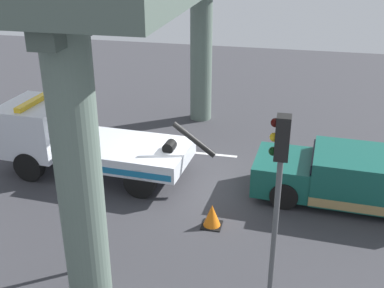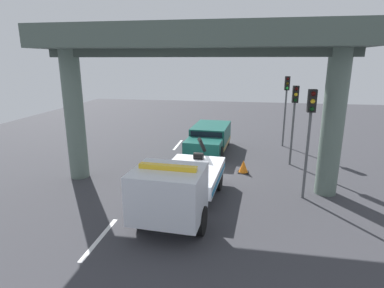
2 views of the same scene
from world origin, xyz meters
name	(u,v)px [view 1 (image 1 of 2)]	position (x,y,z in m)	size (l,w,h in m)	color
ground_plane	(188,184)	(0.00, 0.00, -0.05)	(60.00, 40.00, 0.10)	#38383D
lane_stripe_west	(372,170)	(-6.00, -2.32, 0.00)	(2.60, 0.16, 0.01)	silver
lane_stripe_mid	(202,153)	(0.00, -2.32, 0.00)	(2.60, 0.16, 0.01)	silver
lane_stripe_east	(54,139)	(6.00, -2.32, 0.00)	(2.60, 0.16, 0.01)	silver
tow_truck_white	(76,138)	(3.87, -0.04, 1.20)	(7.31, 2.73, 2.46)	silver
towed_van_green	(351,178)	(-5.03, 0.00, 0.78)	(5.31, 2.48, 1.58)	#145147
traffic_light_far	(279,172)	(-2.98, 4.82, 3.20)	(0.39, 0.32, 4.40)	#515456
traffic_light_mid	(69,145)	(1.52, 4.82, 3.34)	(0.39, 0.32, 4.60)	#515456
traffic_cone_orange	(212,216)	(-1.21, 2.26, 0.32)	(0.56, 0.56, 0.67)	orange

